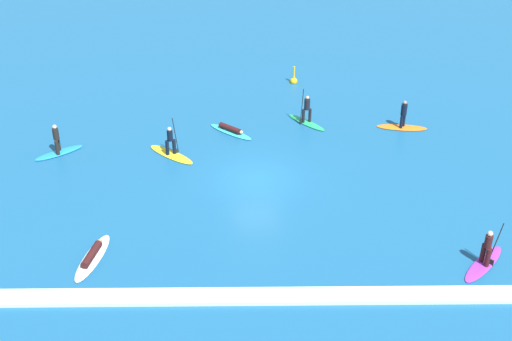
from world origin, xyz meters
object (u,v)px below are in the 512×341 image
surfer_on_yellow_board (171,149)px  surfer_on_teal_board (231,130)px  surfer_on_white_board (92,256)px  marker_buoy (294,80)px  surfer_on_green_board (306,116)px  surfer_on_orange_board (403,121)px  surfer_on_purple_board (485,257)px  surfer_on_blue_board (58,146)px

surfer_on_yellow_board → surfer_on_teal_board: (3.13, 2.52, -0.23)m
surfer_on_white_board → marker_buoy: (9.64, 18.09, 0.04)m
surfer_on_white_board → marker_buoy: bearing=-15.8°
surfer_on_white_board → surfer_on_green_board: (10.04, 12.38, 0.32)m
surfer_on_orange_board → surfer_on_green_board: bearing=0.7°
surfer_on_orange_board → surfer_on_white_board: surfer_on_orange_board is taller
surfer_on_green_board → surfer_on_purple_board: bearing=163.9°
surfer_on_teal_board → marker_buoy: size_ratio=2.13×
surfer_on_blue_board → surfer_on_purple_board: bearing=-61.6°
surfer_on_green_board → surfer_on_yellow_board: bearing=72.7°
surfer_on_green_board → surfer_on_teal_board: bearing=61.1°
surfer_on_blue_board → surfer_on_orange_board: bearing=-28.0°
surfer_on_purple_board → surfer_on_white_board: bearing=129.6°
surfer_on_orange_board → marker_buoy: surfer_on_orange_board is taller
surfer_on_orange_board → surfer_on_yellow_board: (-12.97, -2.97, -0.07)m
surfer_on_blue_board → marker_buoy: surfer_on_blue_board is taller
surfer_on_white_board → surfer_on_blue_board: size_ratio=1.31×
surfer_on_yellow_board → marker_buoy: (7.11, 9.32, -0.19)m
surfer_on_orange_board → surfer_on_green_board: 5.50m
surfer_on_orange_board → surfer_on_blue_board: bearing=15.6°
surfer_on_orange_board → surfer_on_teal_board: size_ratio=1.10×
surfer_on_green_board → marker_buoy: surfer_on_green_board is taller
surfer_on_yellow_board → surfer_on_green_board: bearing=65.7°
surfer_on_yellow_board → surfer_on_green_board: surfer_on_yellow_board is taller
surfer_on_teal_board → surfer_on_orange_board: bearing=41.6°
surfer_on_blue_board → surfer_on_teal_board: size_ratio=0.96×
surfer_on_orange_board → marker_buoy: 8.65m
surfer_on_purple_board → surfer_on_teal_board: bearing=84.2°
surfer_on_blue_board → surfer_on_white_board: bearing=-104.7°
surfer_on_orange_board → surfer_on_teal_board: bearing=10.1°
surfer_on_purple_board → surfer_on_green_board: surfer_on_purple_board is taller
surfer_on_orange_board → surfer_on_purple_board: size_ratio=1.05×
surfer_on_blue_board → surfer_on_teal_board: bearing=-22.2°
surfer_on_yellow_board → surfer_on_orange_board: bearing=52.9°
surfer_on_green_board → marker_buoy: bearing=-38.9°
surfer_on_purple_board → surfer_on_blue_board: size_ratio=1.09×
surfer_on_orange_board → surfer_on_green_board: (-5.46, 0.65, 0.03)m
surfer_on_yellow_board → surfer_on_green_board: size_ratio=1.17×
surfer_on_purple_board → surfer_on_teal_board: 16.14m
surfer_on_yellow_board → surfer_on_purple_board: surfer_on_purple_board is taller
surfer_on_yellow_board → surfer_on_white_board: surfer_on_yellow_board is taller
surfer_on_white_board → surfer_on_teal_board: 12.63m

